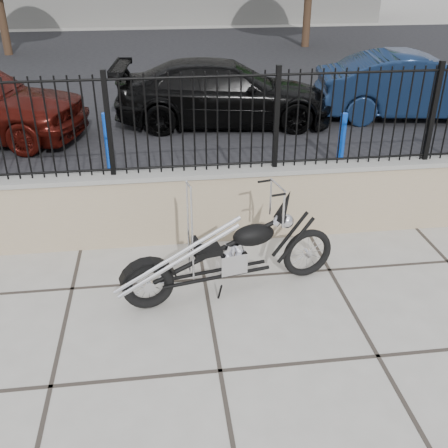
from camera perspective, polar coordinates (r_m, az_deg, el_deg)
ground_plane at (r=4.95m, az=-0.42°, el=-15.70°), size 90.00×90.00×0.00m
parking_lot at (r=16.42m, az=-5.97°, el=15.79°), size 30.00×30.00×0.00m
retaining_wall at (r=6.74m, az=-3.03°, el=2.10°), size 14.00×0.36×0.96m
iron_fence at (r=6.35m, az=-3.28°, el=10.91°), size 14.00×0.08×1.20m
chopper_motorcycle at (r=5.54m, az=0.40°, el=-1.44°), size 2.35×0.88×1.39m
car_black at (r=11.48m, az=-0.00°, el=14.10°), size 4.76×2.28×1.34m
car_blue at (r=12.62m, az=20.18°, el=13.90°), size 4.45×2.08×1.41m
bollard_a at (r=8.96m, az=-12.46°, el=8.47°), size 0.14×0.14×1.05m
bollard_b at (r=9.22m, az=12.67°, el=8.76°), size 0.14×0.14×0.98m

